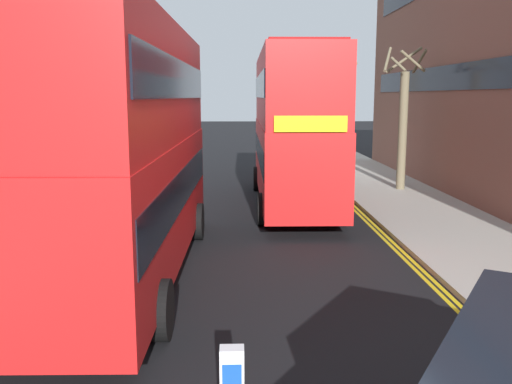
# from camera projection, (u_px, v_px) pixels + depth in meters

# --- Properties ---
(sidewalk_right) EXTENTS (4.00, 80.00, 0.14)m
(sidewalk_right) POSITION_uv_depth(u_px,v_px,m) (431.00, 217.00, 18.67)
(sidewalk_right) COLOR #ADA89E
(sidewalk_right) RESTS_ON ground
(sidewalk_left) EXTENTS (4.00, 80.00, 0.14)m
(sidewalk_left) POSITION_uv_depth(u_px,v_px,m) (36.00, 220.00, 18.26)
(sidewalk_left) COLOR #ADA89E
(sidewalk_left) RESTS_ON ground
(kerb_line_outer) EXTENTS (0.10, 56.00, 0.01)m
(kerb_line_outer) POSITION_uv_depth(u_px,v_px,m) (384.00, 234.00, 16.65)
(kerb_line_outer) COLOR yellow
(kerb_line_outer) RESTS_ON ground
(kerb_line_inner) EXTENTS (0.10, 56.00, 0.01)m
(kerb_line_inner) POSITION_uv_depth(u_px,v_px,m) (379.00, 234.00, 16.64)
(kerb_line_inner) COLOR yellow
(kerb_line_inner) RESTS_ON ground
(double_decker_bus_away) EXTENTS (2.95, 10.85, 5.64)m
(double_decker_bus_away) POSITION_uv_depth(u_px,v_px,m) (124.00, 143.00, 12.21)
(double_decker_bus_away) COLOR red
(double_decker_bus_away) RESTS_ON ground
(double_decker_bus_oncoming) EXTENTS (2.87, 10.83, 5.64)m
(double_decker_bus_oncoming) POSITION_uv_depth(u_px,v_px,m) (293.00, 124.00, 20.60)
(double_decker_bus_oncoming) COLOR red
(double_decker_bus_oncoming) RESTS_ON ground
(street_tree_near) EXTENTS (1.91, 1.75, 5.96)m
(street_tree_near) POSITION_uv_depth(u_px,v_px,m) (403.00, 122.00, 23.47)
(street_tree_near) COLOR #6B6047
(street_tree_near) RESTS_ON sidewalk_right
(street_tree_mid) EXTENTS (1.65, 1.72, 6.88)m
(street_tree_mid) POSITION_uv_depth(u_px,v_px,m) (341.00, 109.00, 33.65)
(street_tree_mid) COLOR #6B6047
(street_tree_mid) RESTS_ON sidewalk_right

